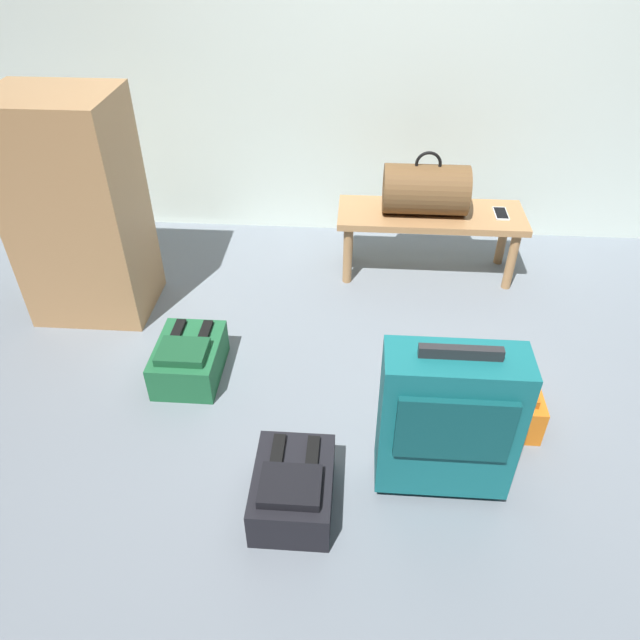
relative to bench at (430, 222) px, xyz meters
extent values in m
plane|color=slate|center=(-0.15, -1.07, -0.32)|extent=(6.60, 6.60, 0.00)
cube|color=#A87A4C|center=(0.00, 0.00, 0.04)|extent=(1.00, 0.36, 0.04)
cylinder|color=#A87A4C|center=(-0.44, -0.13, -0.15)|extent=(0.05, 0.05, 0.34)
cylinder|color=#A87A4C|center=(0.44, -0.13, -0.15)|extent=(0.05, 0.05, 0.34)
cylinder|color=#A87A4C|center=(-0.44, 0.13, -0.15)|extent=(0.05, 0.05, 0.34)
cylinder|color=#A87A4C|center=(0.44, 0.13, -0.15)|extent=(0.05, 0.05, 0.34)
cylinder|color=brown|center=(-0.05, 0.00, 0.19)|extent=(0.44, 0.26, 0.26)
torus|color=black|center=(-0.05, 0.00, 0.33)|extent=(0.14, 0.02, 0.14)
cube|color=silver|center=(0.37, 0.00, 0.06)|extent=(0.07, 0.14, 0.01)
cube|color=black|center=(0.37, 0.00, 0.07)|extent=(0.06, 0.13, 0.00)
cube|color=#14666B|center=(-0.06, -1.48, 0.02)|extent=(0.47, 0.19, 0.58)
cube|color=#0E474A|center=(-0.06, -1.59, 0.09)|extent=(0.38, 0.02, 0.26)
cube|color=#262628|center=(-0.06, -1.48, 0.33)|extent=(0.26, 0.03, 0.04)
cylinder|color=black|center=(-0.22, -1.42, -0.29)|extent=(0.02, 0.05, 0.05)
cylinder|color=black|center=(0.11, -1.42, -0.29)|extent=(0.02, 0.05, 0.05)
cube|color=orange|center=(0.24, -1.09, -0.23)|extent=(0.28, 0.38, 0.17)
cube|color=#AD5514|center=(0.24, -1.15, -0.13)|extent=(0.21, 0.17, 0.04)
cube|color=black|center=(0.18, -1.02, -0.14)|extent=(0.04, 0.19, 0.02)
cube|color=black|center=(0.30, -1.02, -0.14)|extent=(0.04, 0.19, 0.02)
cube|color=black|center=(-0.58, -1.61, -0.23)|extent=(0.28, 0.38, 0.17)
cube|color=black|center=(-0.58, -1.68, -0.13)|extent=(0.21, 0.17, 0.04)
cube|color=black|center=(-0.65, -1.55, -0.14)|extent=(0.04, 0.19, 0.02)
cube|color=black|center=(-0.52, -1.55, -0.14)|extent=(0.04, 0.19, 0.02)
cube|color=#1E6038|center=(-1.13, -0.95, -0.23)|extent=(0.28, 0.38, 0.17)
cube|color=#184D2C|center=(-1.13, -1.01, -0.13)|extent=(0.21, 0.17, 0.04)
cube|color=black|center=(-1.19, -0.88, -0.14)|extent=(0.04, 0.19, 0.02)
cube|color=black|center=(-1.06, -0.88, -0.14)|extent=(0.04, 0.19, 0.02)
cube|color=#A87A4C|center=(-1.73, -0.44, 0.23)|extent=(0.56, 0.44, 1.10)
camera|label=1|loc=(-0.40, -2.92, 1.54)|focal=33.39mm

